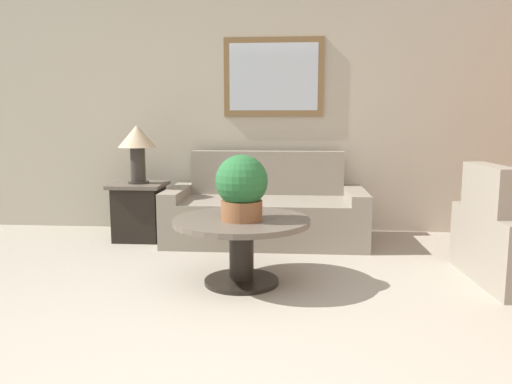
{
  "coord_description": "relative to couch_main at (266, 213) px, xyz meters",
  "views": [
    {
      "loc": [
        0.37,
        -1.99,
        1.21
      ],
      "look_at": [
        0.04,
        2.27,
        0.57
      ],
      "focal_mm": 35.0,
      "sensor_mm": 36.0,
      "label": 1
    }
  ],
  "objects": [
    {
      "name": "coffee_table",
      "position": [
        -0.1,
        -1.31,
        0.07
      ],
      "size": [
        1.0,
        1.0,
        0.49
      ],
      "color": "black",
      "rests_on": "ground_plane"
    },
    {
      "name": "wall_back",
      "position": [
        -0.09,
        0.53,
        1.03
      ],
      "size": [
        7.66,
        0.09,
        2.6
      ],
      "color": "#B2A893",
      "rests_on": "ground_plane"
    },
    {
      "name": "potted_plant_on_table",
      "position": [
        -0.09,
        -1.37,
        0.45
      ],
      "size": [
        0.37,
        0.37,
        0.47
      ],
      "color": "brown",
      "rests_on": "coffee_table"
    },
    {
      "name": "side_table",
      "position": [
        -1.26,
        -0.03,
        0.01
      ],
      "size": [
        0.52,
        0.52,
        0.57
      ],
      "color": "black",
      "rests_on": "ground_plane"
    },
    {
      "name": "couch_main",
      "position": [
        0.0,
        0.0,
        0.0
      ],
      "size": [
        1.93,
        0.87,
        0.87
      ],
      "color": "gray",
      "rests_on": "ground_plane"
    },
    {
      "name": "table_lamp",
      "position": [
        -1.26,
        -0.03,
        0.69
      ],
      "size": [
        0.37,
        0.37,
        0.57
      ],
      "color": "#2D2823",
      "rests_on": "side_table"
    }
  ]
}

